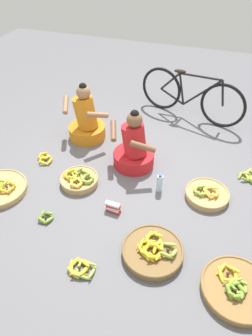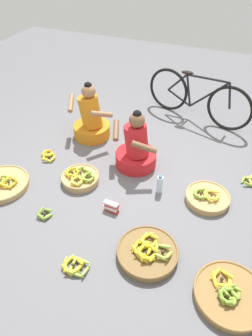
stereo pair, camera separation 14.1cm
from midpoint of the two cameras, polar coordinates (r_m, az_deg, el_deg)
The scene contains 14 objects.
ground_plane at distance 3.66m, azimuth 2.29°, elevation -2.30°, with size 10.00×10.00×0.00m, color slate.
vendor_woman_front at distance 3.73m, azimuth 3.00°, elevation 3.69°, with size 0.68×0.53×0.79m.
vendor_woman_behind at distance 4.28m, azimuth -5.79°, elevation 9.15°, with size 0.74×0.53×0.83m.
bicycle_leaning at distance 4.78m, azimuth 14.31°, elevation 12.89°, with size 1.66×0.48×0.73m.
banana_basket_near_vendor at distance 2.93m, azimuth 5.60°, elevation -15.71°, with size 0.59×0.59×0.16m.
banana_basket_mid_right at distance 3.63m, azimuth -7.65°, elevation -1.87°, with size 0.46×0.46×0.16m.
banana_basket_back_center at distance 3.52m, azimuth 16.41°, elevation -5.38°, with size 0.50×0.50×0.15m.
banana_basket_front_right at distance 2.88m, azimuth 20.70°, elevation -21.68°, with size 0.62×0.62×0.15m.
banana_basket_mid_left at distance 3.81m, azimuth -21.63°, elevation -2.82°, with size 0.63×0.63×0.14m.
loose_bananas_front_left at distance 2.90m, azimuth -8.40°, elevation -18.02°, with size 0.27×0.23×0.09m.
loose_bananas_near_bicycle at distance 4.10m, azimuth -13.74°, elevation 2.35°, with size 0.24×0.24×0.08m.
loose_bananas_back_left at distance 3.33m, azimuth -14.18°, elevation -8.51°, with size 0.16×0.16×0.08m.
water_bottle at distance 3.46m, azimuth 7.64°, elevation -3.13°, with size 0.07×0.07×0.25m.
packet_carton_stack at distance 3.26m, azimuth -1.59°, elevation -7.46°, with size 0.18×0.08×0.12m.
Camera 2 is at (0.94, -2.51, 2.49)m, focal length 31.87 mm.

